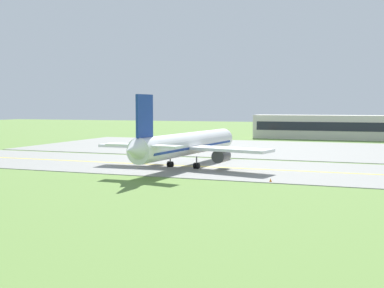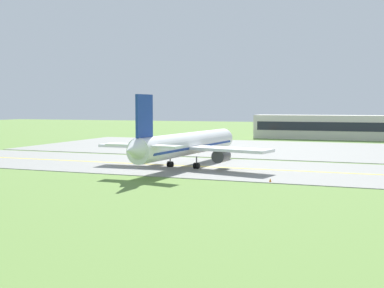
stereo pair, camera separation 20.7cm
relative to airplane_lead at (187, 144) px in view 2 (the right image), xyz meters
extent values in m
plane|color=olive|center=(3.88, 1.05, -4.13)|extent=(500.00, 500.00, 0.00)
cube|color=gray|center=(3.88, 1.05, -4.08)|extent=(240.00, 28.00, 0.10)
cube|color=gray|center=(13.88, 43.05, -4.08)|extent=(140.00, 52.00, 0.10)
cube|color=yellow|center=(3.88, 1.05, -4.03)|extent=(220.00, 0.60, 0.01)
cylinder|color=white|center=(0.05, 0.49, 0.07)|extent=(7.25, 34.23, 4.00)
cone|color=white|center=(1.80, 18.60, 0.07)|extent=(4.03, 2.95, 3.80)
cone|color=white|center=(-1.72, -17.83, 0.47)|extent=(3.69, 3.51, 3.40)
cube|color=navy|center=(0.05, 0.49, -0.43)|extent=(7.07, 31.53, 0.36)
cube|color=#1E232D|center=(1.58, 16.41, 0.77)|extent=(3.56, 2.12, 0.70)
cube|color=white|center=(-8.63, -0.89, -0.43)|extent=(15.19, 5.45, 0.50)
cylinder|color=#47474C|center=(-6.44, 0.91, -1.83)|extent=(2.62, 3.61, 2.30)
cylinder|color=black|center=(-6.29, 2.50, -1.83)|extent=(2.11, 0.45, 2.10)
cube|color=white|center=(8.30, -2.52, -0.43)|extent=(15.71, 8.17, 0.50)
cylinder|color=#47474C|center=(6.50, -0.34, -1.83)|extent=(2.62, 3.61, 2.30)
cylinder|color=black|center=(6.65, 1.25, -1.83)|extent=(2.11, 0.45, 2.10)
cube|color=navy|center=(-1.39, -14.44, 5.32)|extent=(0.82, 4.42, 6.50)
cube|color=white|center=(-4.60, -14.34, 0.87)|extent=(6.02, 2.45, 0.30)
cube|color=white|center=(1.77, -14.95, 0.87)|extent=(6.36, 3.55, 0.30)
cylinder|color=slate|center=(1.30, 13.43, -2.76)|extent=(0.24, 0.24, 1.65)
cylinder|color=black|center=(1.30, 13.43, -3.58)|extent=(0.45, 1.13, 1.10)
cylinder|color=slate|center=(-2.73, -1.25, -2.76)|extent=(0.24, 0.24, 1.65)
cylinder|color=black|center=(-3.01, -1.23, -3.58)|extent=(0.45, 1.13, 1.10)
cylinder|color=black|center=(-2.46, -1.28, -3.58)|extent=(0.45, 1.13, 1.10)
cylinder|color=slate|center=(2.44, -1.75, -2.76)|extent=(0.24, 0.24, 1.65)
cylinder|color=black|center=(2.17, -1.73, -3.58)|extent=(0.45, 1.13, 1.10)
cylinder|color=black|center=(2.72, -1.78, -3.58)|extent=(0.45, 1.13, 1.10)
cube|color=orange|center=(-19.91, 28.21, -2.63)|extent=(2.16, 1.97, 1.80)
cube|color=#1E232D|center=(-19.97, 28.97, -2.32)|extent=(1.84, 0.29, 0.81)
cube|color=orange|center=(-19.63, 25.22, -2.53)|extent=(2.47, 4.37, 2.00)
cylinder|color=orange|center=(-19.91, 28.21, -1.63)|extent=(0.20, 0.20, 0.18)
cylinder|color=black|center=(-20.90, 28.12, -3.68)|extent=(0.38, 0.92, 0.90)
cylinder|color=black|center=(-18.91, 28.30, -3.68)|extent=(0.38, 0.92, 0.90)
cylinder|color=black|center=(-20.60, 24.29, -3.68)|extent=(0.38, 0.92, 0.90)
cylinder|color=black|center=(-18.51, 24.48, -3.68)|extent=(0.38, 0.92, 0.90)
cube|color=orange|center=(-7.87, 27.27, -2.63)|extent=(2.51, 2.40, 1.80)
cube|color=#1E232D|center=(-7.59, 26.55, -2.32)|extent=(1.76, 0.77, 0.81)
cube|color=orange|center=(-8.94, 30.07, -2.53)|extent=(3.47, 4.67, 2.00)
cylinder|color=orange|center=(-7.87, 27.27, -1.63)|extent=(0.20, 0.20, 0.18)
cylinder|color=black|center=(-6.93, 27.63, -3.68)|extent=(0.60, 0.95, 0.90)
cylinder|color=black|center=(-8.80, 26.91, -3.68)|extent=(0.60, 0.95, 0.90)
cylinder|color=black|center=(-8.26, 31.23, -3.68)|extent=(0.60, 0.95, 0.90)
cylinder|color=black|center=(-10.22, 30.48, -3.68)|extent=(0.60, 0.95, 0.90)
cube|color=beige|center=(27.37, 85.81, -0.17)|extent=(67.88, 9.84, 7.92)
cube|color=#1E232D|center=(27.37, 80.85, 0.23)|extent=(65.16, 0.10, 2.85)
cone|color=orange|center=(17.39, -12.09, -3.83)|extent=(0.44, 0.44, 0.60)
camera|label=1|loc=(30.41, -80.74, 6.81)|focal=45.38mm
camera|label=2|loc=(30.61, -80.67, 6.81)|focal=45.38mm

